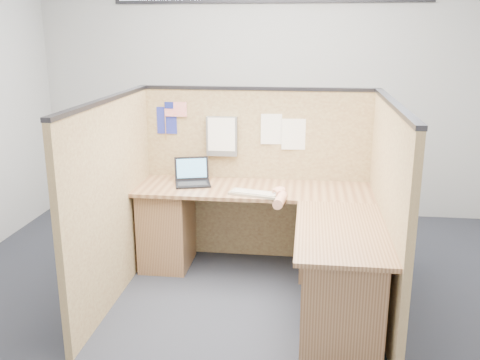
# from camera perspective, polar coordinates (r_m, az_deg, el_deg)

# --- Properties ---
(floor) EXTENTS (5.00, 5.00, 0.00)m
(floor) POSITION_cam_1_polar(r_m,az_deg,el_deg) (4.09, 0.35, -13.41)
(floor) COLOR black
(floor) RESTS_ON ground
(wall_back) EXTENTS (5.00, 0.00, 5.00)m
(wall_back) POSITION_cam_1_polar(r_m,az_deg,el_deg) (5.85, 3.08, 9.88)
(wall_back) COLOR #A8ABAD
(wall_back) RESTS_ON floor
(wall_front) EXTENTS (5.00, 0.00, 5.00)m
(wall_front) POSITION_cam_1_polar(r_m,az_deg,el_deg) (1.49, -10.17, -7.97)
(wall_front) COLOR #A8ABAD
(wall_front) RESTS_ON floor
(cubicle_partitions) EXTENTS (2.06, 1.83, 1.53)m
(cubicle_partitions) POSITION_cam_1_polar(r_m,az_deg,el_deg) (4.18, 1.07, -1.31)
(cubicle_partitions) COLOR brown
(cubicle_partitions) RESTS_ON floor
(l_desk) EXTENTS (1.95, 1.75, 0.73)m
(l_desk) POSITION_cam_1_polar(r_m,az_deg,el_deg) (4.16, 3.37, -6.91)
(l_desk) COLOR brown
(l_desk) RESTS_ON floor
(laptop) EXTENTS (0.34, 0.35, 0.21)m
(laptop) POSITION_cam_1_polar(r_m,az_deg,el_deg) (4.57, -4.91, 0.28)
(laptop) COLOR black
(laptop) RESTS_ON l_desk
(keyboard) EXTENTS (0.43, 0.23, 0.03)m
(keyboard) POSITION_cam_1_polar(r_m,az_deg,el_deg) (4.23, 1.59, -1.46)
(keyboard) COLOR gray
(keyboard) RESTS_ON l_desk
(mouse) EXTENTS (0.12, 0.08, 0.05)m
(mouse) POSITION_cam_1_polar(r_m,az_deg,el_deg) (4.22, 4.27, -1.42)
(mouse) COLOR silver
(mouse) RESTS_ON l_desk
(hand_forearm) EXTENTS (0.11, 0.40, 0.08)m
(hand_forearm) POSITION_cam_1_polar(r_m,az_deg,el_deg) (4.07, 4.32, -1.81)
(hand_forearm) COLOR tan
(hand_forearm) RESTS_ON l_desk
(blue_poster) EXTENTS (0.18, 0.01, 0.24)m
(blue_poster) POSITION_cam_1_polar(r_m,az_deg,el_deg) (4.74, -7.82, 6.32)
(blue_poster) COLOR navy
(blue_poster) RESTS_ON cubicle_partitions
(american_flag) EXTENTS (0.20, 0.01, 0.34)m
(american_flag) POSITION_cam_1_polar(r_m,az_deg,el_deg) (4.70, -7.14, 7.36)
(american_flag) COLOR olive
(american_flag) RESTS_ON cubicle_partitions
(file_holder) EXTENTS (0.27, 0.05, 0.34)m
(file_holder) POSITION_cam_1_polar(r_m,az_deg,el_deg) (4.64, -1.94, 4.70)
(file_holder) COLOR slate
(file_holder) RESTS_ON cubicle_partitions
(paper_left) EXTENTS (0.21, 0.03, 0.26)m
(paper_left) POSITION_cam_1_polar(r_m,az_deg,el_deg) (4.60, 3.53, 5.44)
(paper_left) COLOR white
(paper_left) RESTS_ON cubicle_partitions
(paper_right) EXTENTS (0.21, 0.02, 0.27)m
(paper_right) POSITION_cam_1_polar(r_m,az_deg,el_deg) (4.60, 5.78, 4.87)
(paper_right) COLOR white
(paper_right) RESTS_ON cubicle_partitions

